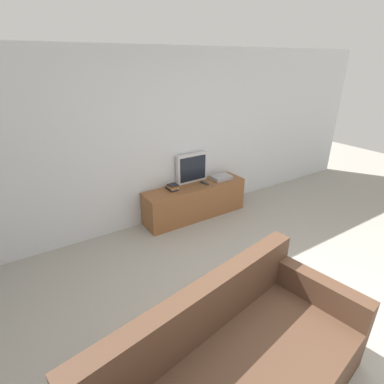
{
  "coord_description": "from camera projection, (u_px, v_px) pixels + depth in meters",
  "views": [
    {
      "loc": [
        -1.9,
        -0.96,
        2.42
      ],
      "look_at": [
        0.16,
        2.26,
        0.72
      ],
      "focal_mm": 28.0,
      "sensor_mm": 36.0,
      "label": 1
    }
  ],
  "objects": [
    {
      "name": "ground_plane",
      "position": [
        314.0,
        357.0,
        2.66
      ],
      "size": [
        14.0,
        14.0,
        0.0
      ],
      "primitive_type": "plane",
      "color": "#9E998E"
    },
    {
      "name": "wall_back",
      "position": [
        155.0,
        141.0,
        4.46
      ],
      "size": [
        9.0,
        0.06,
        2.6
      ],
      "color": "silver",
      "rests_on": "ground_plane"
    },
    {
      "name": "tv_stand",
      "position": [
        195.0,
        201.0,
        4.94
      ],
      "size": [
        1.74,
        0.44,
        0.55
      ],
      "color": "brown",
      "rests_on": "ground_plane"
    },
    {
      "name": "television",
      "position": [
        192.0,
        168.0,
        4.89
      ],
      "size": [
        0.56,
        0.09,
        0.48
      ],
      "color": "silver",
      "rests_on": "tv_stand"
    },
    {
      "name": "couch",
      "position": [
        235.0,
        378.0,
        2.17
      ],
      "size": [
        2.26,
        1.31,
        0.91
      ],
      "rotation": [
        0.0,
        0.0,
        0.17
      ],
      "color": "#4C3323",
      "rests_on": "ground_plane"
    },
    {
      "name": "book_stack",
      "position": [
        172.0,
        187.0,
        4.66
      ],
      "size": [
        0.16,
        0.21,
        0.09
      ],
      "color": "black",
      "rests_on": "tv_stand"
    },
    {
      "name": "remote_on_stand",
      "position": [
        204.0,
        183.0,
        4.9
      ],
      "size": [
        0.07,
        0.19,
        0.02
      ],
      "rotation": [
        0.0,
        0.0,
        0.18
      ],
      "color": "#2D2D2D",
      "rests_on": "tv_stand"
    },
    {
      "name": "set_top_box",
      "position": [
        221.0,
        177.0,
        5.08
      ],
      "size": [
        0.33,
        0.23,
        0.06
      ],
      "color": "#99999E",
      "rests_on": "tv_stand"
    }
  ]
}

